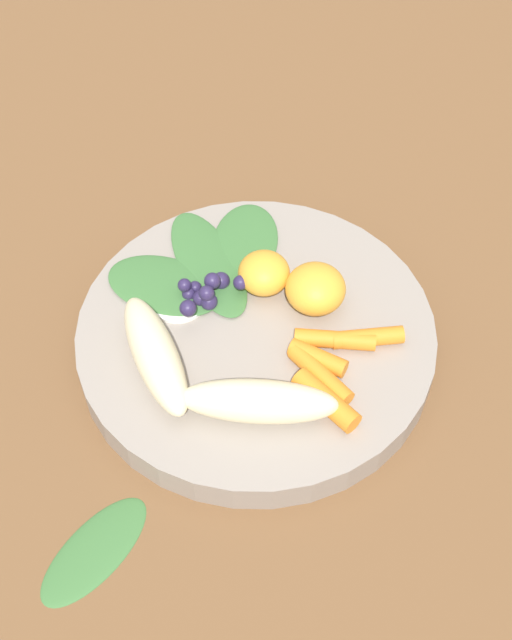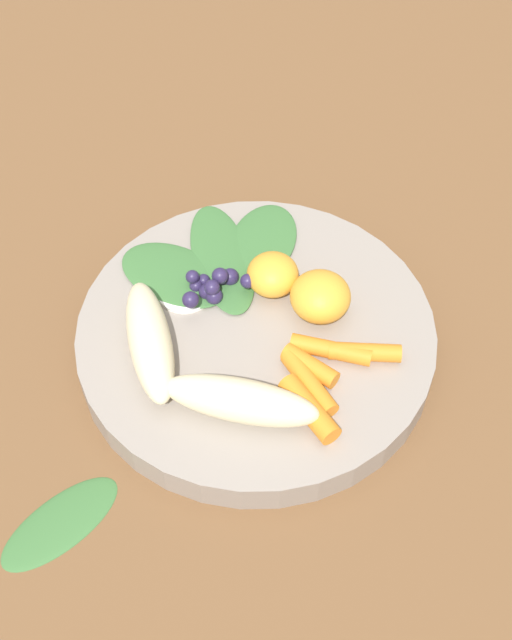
{
  "view_description": "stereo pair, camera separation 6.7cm",
  "coord_description": "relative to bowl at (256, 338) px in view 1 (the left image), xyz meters",
  "views": [
    {
      "loc": [
        -0.36,
        -0.2,
        0.57
      ],
      "look_at": [
        0.0,
        0.0,
        0.04
      ],
      "focal_mm": 47.76,
      "sensor_mm": 36.0,
      "label": 1
    },
    {
      "loc": [
        -0.32,
        -0.25,
        0.57
      ],
      "look_at": [
        0.0,
        0.0,
        0.04
      ],
      "focal_mm": 47.76,
      "sensor_mm": 36.0,
      "label": 2
    }
  ],
  "objects": [
    {
      "name": "carrot_mid_left",
      "position": [
        -0.02,
        -0.07,
        0.02
      ],
      "size": [
        0.03,
        0.06,
        0.01
      ],
      "primitive_type": "cylinder",
      "rotation": [
        0.0,
        1.57,
        4.35
      ],
      "color": "orange",
      "rests_on": "bowl"
    },
    {
      "name": "carrot_small",
      "position": [
        0.03,
        -0.08,
        0.02
      ],
      "size": [
        0.04,
        0.05,
        0.01
      ],
      "primitive_type": "cylinder",
      "rotation": [
        0.0,
        1.57,
        5.33
      ],
      "color": "orange",
      "rests_on": "bowl"
    },
    {
      "name": "banana_peeled_left",
      "position": [
        -0.07,
        -0.04,
        0.03
      ],
      "size": [
        0.08,
        0.12,
        0.03
      ],
      "primitive_type": "ellipsoid",
      "rotation": [
        0.0,
        0.0,
        5.16
      ],
      "color": "beige",
      "rests_on": "bowl"
    },
    {
      "name": "kale_leaf_left",
      "position": [
        0.08,
        0.05,
        0.02
      ],
      "size": [
        0.1,
        0.09,
        0.0
      ],
      "primitive_type": "ellipsoid",
      "rotation": [
        0.0,
        0.0,
        6.67
      ],
      "color": "#3D7038",
      "rests_on": "bowl"
    },
    {
      "name": "carrot_front",
      "position": [
        -0.04,
        -0.08,
        0.02
      ],
      "size": [
        0.03,
        0.06,
        0.02
      ],
      "primitive_type": "cylinder",
      "rotation": [
        0.0,
        1.57,
        4.39
      ],
      "color": "orange",
      "rests_on": "bowl"
    },
    {
      "name": "blueberry_pile",
      "position": [
        0.01,
        0.05,
        0.02
      ],
      "size": [
        0.06,
        0.05,
        0.02
      ],
      "color": "#2D234C",
      "rests_on": "bowl"
    },
    {
      "name": "carrot_rear",
      "position": [
        0.01,
        -0.06,
        0.02
      ],
      "size": [
        0.04,
        0.06,
        0.01
      ],
      "primitive_type": "cylinder",
      "rotation": [
        0.0,
        1.57,
        5.13
      ],
      "color": "orange",
      "rests_on": "bowl"
    },
    {
      "name": "kale_leaf_rear",
      "position": [
        0.0,
        0.09,
        0.02
      ],
      "size": [
        0.07,
        0.11,
        0.0
      ],
      "primitive_type": "ellipsoid",
      "rotation": [
        0.0,
        0.0,
        7.98
      ],
      "color": "#3D7038",
      "rests_on": "bowl"
    },
    {
      "name": "carrot_mid_right",
      "position": [
        -0.01,
        -0.06,
        0.02
      ],
      "size": [
        0.01,
        0.05,
        0.01
      ],
      "primitive_type": "cylinder",
      "rotation": [
        0.0,
        1.57,
        4.72
      ],
      "color": "orange",
      "rests_on": "bowl"
    },
    {
      "name": "ground_plane",
      "position": [
        0.0,
        0.0,
        -0.01
      ],
      "size": [
        2.4,
        2.4,
        0.0
      ],
      "primitive_type": "plane",
      "color": "brown"
    },
    {
      "name": "coconut_shred_patch",
      "position": [
        -0.01,
        0.07,
        0.02
      ],
      "size": [
        0.05,
        0.05,
        0.0
      ],
      "primitive_type": "cylinder",
      "color": "white",
      "rests_on": "bowl"
    },
    {
      "name": "kale_leaf_stray",
      "position": [
        -0.21,
        0.01,
        -0.01
      ],
      "size": [
        0.1,
        0.06,
        0.01
      ],
      "primitive_type": "ellipsoid",
      "rotation": [
        0.0,
        0.0,
        2.99
      ],
      "color": "#3D7038",
      "rests_on": "ground_plane"
    },
    {
      "name": "orange_segment_near",
      "position": [
        0.04,
        0.02,
        0.03
      ],
      "size": [
        0.04,
        0.04,
        0.03
      ],
      "primitive_type": "ellipsoid",
      "color": "#F4A833",
      "rests_on": "bowl"
    },
    {
      "name": "orange_segment_far",
      "position": [
        0.05,
        -0.03,
        0.03
      ],
      "size": [
        0.05,
        0.05,
        0.04
      ],
      "primitive_type": "ellipsoid",
      "color": "#F4A833",
      "rests_on": "bowl"
    },
    {
      "name": "banana_peeled_right",
      "position": [
        -0.07,
        0.05,
        0.03
      ],
      "size": [
        0.1,
        0.11,
        0.03
      ],
      "primitive_type": "ellipsoid",
      "rotation": [
        0.0,
        0.0,
        4.04
      ],
      "color": "beige",
      "rests_on": "bowl"
    },
    {
      "name": "kale_leaf_right",
      "position": [
        0.04,
        0.07,
        0.02
      ],
      "size": [
        0.12,
        0.13,
        0.0
      ],
      "primitive_type": "ellipsoid",
      "rotation": [
        0.0,
        0.0,
        7.19
      ],
      "color": "#3D7038",
      "rests_on": "bowl"
    },
    {
      "name": "bowl",
      "position": [
        0.0,
        0.0,
        0.0
      ],
      "size": [
        0.29,
        0.29,
        0.03
      ],
      "primitive_type": "cylinder",
      "color": "gray",
      "rests_on": "ground_plane"
    }
  ]
}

